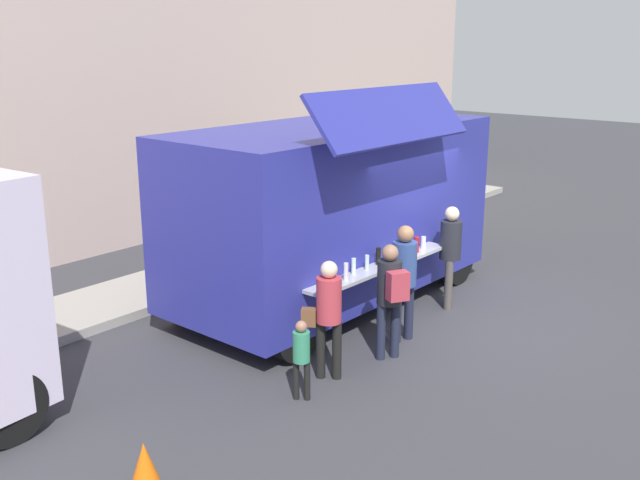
# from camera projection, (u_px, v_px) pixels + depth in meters

# --- Properties ---
(ground_plane) EXTENTS (60.00, 60.00, 0.00)m
(ground_plane) POSITION_uv_depth(u_px,v_px,m) (461.00, 322.00, 11.34)
(ground_plane) COLOR #38383D
(curb_strip) EXTENTS (28.00, 1.60, 0.15)m
(curb_strip) POSITION_uv_depth(u_px,v_px,m) (29.00, 329.00, 10.89)
(curb_strip) COLOR #9E998E
(curb_strip) RESTS_ON ground
(food_truck_main) EXTENTS (5.70, 3.11, 3.61)m
(food_truck_main) POSITION_uv_depth(u_px,v_px,m) (334.00, 208.00, 11.84)
(food_truck_main) COLOR #2B2F97
(food_truck_main) RESTS_ON ground
(traffic_cone_orange) EXTENTS (0.36, 0.36, 0.55)m
(traffic_cone_orange) POSITION_uv_depth(u_px,v_px,m) (145.00, 468.00, 7.02)
(traffic_cone_orange) COLOR orange
(traffic_cone_orange) RESTS_ON ground
(trash_bin) EXTENTS (0.60, 0.60, 0.92)m
(trash_bin) POSITION_uv_depth(u_px,v_px,m) (365.00, 211.00, 16.56)
(trash_bin) COLOR #2C5E37
(trash_bin) RESTS_ON ground
(customer_front_ordering) EXTENTS (0.35, 0.35, 1.73)m
(customer_front_ordering) POSITION_uv_depth(u_px,v_px,m) (404.00, 273.00, 10.40)
(customer_front_ordering) COLOR #1F223A
(customer_front_ordering) RESTS_ON ground
(customer_mid_with_backpack) EXTENTS (0.45, 0.53, 1.62)m
(customer_mid_with_backpack) POSITION_uv_depth(u_px,v_px,m) (390.00, 291.00, 9.79)
(customer_mid_with_backpack) COLOR #1F2338
(customer_mid_with_backpack) RESTS_ON ground
(customer_rear_waiting) EXTENTS (0.41, 0.49, 1.59)m
(customer_rear_waiting) POSITION_uv_depth(u_px,v_px,m) (328.00, 310.00, 9.25)
(customer_rear_waiting) COLOR black
(customer_rear_waiting) RESTS_ON ground
(customer_extra_browsing) EXTENTS (0.34, 0.34, 1.69)m
(customer_extra_browsing) POSITION_uv_depth(u_px,v_px,m) (450.00, 248.00, 11.72)
(customer_extra_browsing) COLOR #4F4945
(customer_extra_browsing) RESTS_ON ground
(child_near_queue) EXTENTS (0.21, 0.21, 1.02)m
(child_near_queue) POSITION_uv_depth(u_px,v_px,m) (301.00, 353.00, 8.77)
(child_near_queue) COLOR black
(child_near_queue) RESTS_ON ground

